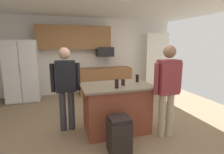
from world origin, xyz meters
TOP-DOWN VIEW (x-y plane):
  - floor at (0.00, 0.00)m, footprint 7.04×7.04m
  - back_wall at (0.00, 2.80)m, footprint 6.40×0.10m
  - french_door_window_panel at (2.60, 2.40)m, footprint 0.90×0.06m
  - cabinet_run_upper at (-0.40, 2.60)m, footprint 2.40×0.38m
  - cabinet_run_lower at (0.60, 2.48)m, footprint 1.80×0.63m
  - refrigerator at (-2.00, 2.38)m, footprint 0.93×0.76m
  - microwave_over_range at (0.60, 2.50)m, footprint 0.56×0.40m
  - kitchen_island at (0.11, -0.26)m, footprint 1.36×0.88m
  - person_guest_right at (0.94, -0.73)m, footprint 0.57×0.23m
  - person_guest_left at (-0.83, 0.06)m, footprint 0.57×0.22m
  - tumbler_amber at (0.61, -0.14)m, footprint 0.06×0.06m
  - glass_stout_tall at (0.22, -0.34)m, footprint 0.07×0.07m
  - glass_short_whisky at (0.03, -0.51)m, footprint 0.07×0.07m
  - trash_bin at (-0.08, -0.98)m, footprint 0.34×0.34m

SIDE VIEW (x-z plane):
  - floor at x=0.00m, z-range 0.00..0.00m
  - trash_bin at x=-0.08m, z-range 0.00..0.61m
  - cabinet_run_lower at x=0.60m, z-range 0.00..0.90m
  - kitchen_island at x=0.11m, z-range 0.01..0.96m
  - refrigerator at x=-2.00m, z-range 0.00..1.85m
  - person_guest_left at x=-0.83m, z-range 0.13..1.80m
  - person_guest_right at x=0.94m, z-range 0.14..1.85m
  - glass_stout_tall at x=0.22m, z-range 0.95..1.07m
  - tumbler_amber at x=0.61m, z-range 0.95..1.11m
  - glass_short_whisky at x=0.03m, z-range 0.95..1.12m
  - french_door_window_panel at x=2.60m, z-range 0.10..2.10m
  - back_wall at x=0.00m, z-range 0.00..2.60m
  - microwave_over_range at x=0.60m, z-range 1.29..1.61m
  - cabinet_run_upper at x=-0.40m, z-range 1.55..2.30m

